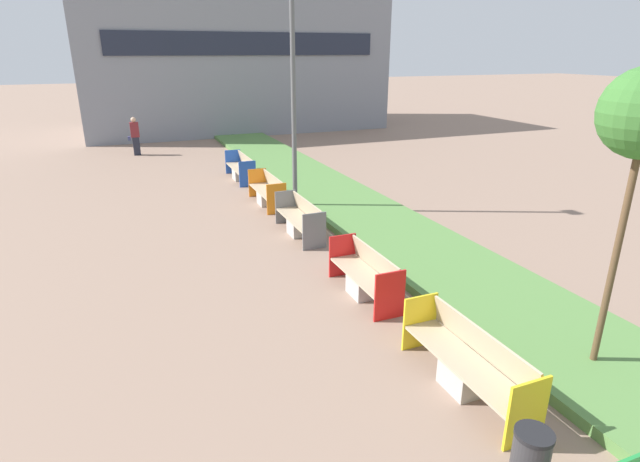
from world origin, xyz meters
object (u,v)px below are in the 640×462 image
(pedestrian_walking, at_px, (135,136))
(bench_orange_frame, at_px, (268,193))
(bench_yellow_frame, at_px, (467,366))
(bench_grey_frame, at_px, (300,221))
(street_lamp_post, at_px, (293,76))
(bench_blue_frame, at_px, (241,170))
(bench_red_frame, at_px, (365,278))

(pedestrian_walking, bearing_deg, bench_orange_frame, -71.25)
(bench_yellow_frame, height_order, pedestrian_walking, pedestrian_walking)
(bench_grey_frame, bearing_deg, street_lamp_post, 74.09)
(bench_grey_frame, bearing_deg, bench_orange_frame, 90.02)
(pedestrian_walking, bearing_deg, street_lamp_post, -69.86)
(pedestrian_walking, bearing_deg, bench_grey_frame, -75.37)
(bench_yellow_frame, relative_size, street_lamp_post, 0.34)
(bench_yellow_frame, height_order, bench_blue_frame, same)
(bench_orange_frame, bearing_deg, bench_yellow_frame, -89.98)
(bench_yellow_frame, bearing_deg, pedestrian_walking, 99.67)
(bench_grey_frame, xyz_separation_m, pedestrian_walking, (-3.44, 13.20, 0.54))
(bench_blue_frame, distance_m, street_lamp_post, 5.80)
(bench_red_frame, bearing_deg, bench_blue_frame, 89.98)
(bench_grey_frame, xyz_separation_m, bench_blue_frame, (0.00, 6.63, 0.00))
(bench_blue_frame, relative_size, pedestrian_walking, 1.34)
(bench_red_frame, relative_size, bench_blue_frame, 0.89)
(street_lamp_post, bearing_deg, pedestrian_walking, 110.14)
(street_lamp_post, bearing_deg, bench_yellow_frame, -93.80)
(bench_blue_frame, distance_m, pedestrian_walking, 7.43)
(bench_red_frame, bearing_deg, pedestrian_walking, 101.44)
(bench_blue_frame, bearing_deg, bench_grey_frame, -90.01)
(bench_yellow_frame, height_order, bench_grey_frame, same)
(bench_grey_frame, bearing_deg, pedestrian_walking, 104.63)
(bench_yellow_frame, bearing_deg, bench_grey_frame, 90.02)
(bench_red_frame, bearing_deg, bench_grey_frame, 89.97)
(bench_grey_frame, relative_size, street_lamp_post, 0.31)
(bench_yellow_frame, xyz_separation_m, bench_orange_frame, (-0.00, 10.08, -0.01))
(bench_yellow_frame, relative_size, bench_red_frame, 1.15)
(bench_orange_frame, bearing_deg, pedestrian_walking, 108.75)
(bench_blue_frame, height_order, street_lamp_post, street_lamp_post)
(pedestrian_walking, bearing_deg, bench_red_frame, -78.56)
(bench_yellow_frame, bearing_deg, bench_red_frame, 90.07)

